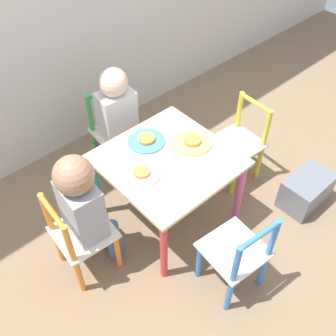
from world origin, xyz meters
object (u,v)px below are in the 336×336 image
object	(u,v)px
child_back	(119,115)
plate_left	(142,174)
chair_orange	(80,236)
chair_blue	(237,255)
chair_green	(116,132)
chair_yellow	(239,143)
plate_right	(192,142)
child_left	(85,204)
storage_bin	(306,191)
plate_back	(146,140)
kids_table	(168,167)

from	to	relation	value
child_back	plate_left	world-z (taller)	child_back
chair_orange	plate_left	bearing A→B (deg)	-91.85
chair_blue	chair_orange	bearing A→B (deg)	-44.18
chair_green	chair_blue	size ratio (longest dim) A/B	1.00
chair_yellow	plate_right	bearing A→B (deg)	-91.90
plate_left	plate_right	world-z (taller)	same
child_back	plate_left	distance (m)	0.51
child_left	plate_right	xyz separation A→B (m)	(0.63, -0.03, 0.01)
storage_bin	plate_right	bearing A→B (deg)	136.29
plate_back	chair_yellow	bearing A→B (deg)	-21.24
kids_table	chair_green	size ratio (longest dim) A/B	1.18
kids_table	chair_blue	xyz separation A→B (m)	(-0.05, -0.52, -0.13)
kids_table	chair_green	bearing A→B (deg)	84.69
child_back	plate_right	size ratio (longest dim) A/B	3.58
chair_yellow	child_back	size ratio (longest dim) A/B	0.73
chair_orange	child_left	bearing A→B (deg)	-90.00
child_left	storage_bin	xyz separation A→B (m)	(1.11, -0.49, -0.34)
plate_left	chair_green	bearing A→B (deg)	67.72
storage_bin	chair_yellow	bearing A→B (deg)	106.08
plate_left	child_left	bearing A→B (deg)	173.75
chair_green	plate_left	distance (m)	0.60
plate_right	chair_green	bearing A→B (deg)	102.63
kids_table	storage_bin	xyz separation A→B (m)	(0.64, -0.46, -0.28)
child_left	plate_back	distance (m)	0.48
chair_orange	storage_bin	size ratio (longest dim) A/B	1.79
storage_bin	plate_left	bearing A→B (deg)	150.53
chair_yellow	chair_blue	bearing A→B (deg)	-45.77
child_back	chair_green	bearing A→B (deg)	90.00
plate_left	kids_table	bearing A→B (deg)	-0.00
chair_orange	child_left	world-z (taller)	child_left
child_back	plate_back	xyz separation A→B (m)	(-0.04, -0.29, 0.03)
chair_yellow	child_left	xyz separation A→B (m)	(-0.99, 0.07, 0.19)
chair_orange	chair_green	world-z (taller)	same
plate_left	chair_blue	bearing A→B (deg)	-77.71
kids_table	storage_bin	world-z (taller)	kids_table
kids_table	plate_right	bearing A→B (deg)	0.00
kids_table	plate_back	distance (m)	0.18
chair_green	storage_bin	bearing A→B (deg)	-53.40
child_left	child_back	distance (m)	0.66
child_left	child_back	xyz separation A→B (m)	(0.51, 0.43, -0.02)
chair_green	child_back	bearing A→B (deg)	-90.00
chair_green	child_left	size ratio (longest dim) A/B	0.71
child_left	plate_left	world-z (taller)	child_left
chair_green	chair_yellow	size ratio (longest dim) A/B	1.00
chair_blue	storage_bin	bearing A→B (deg)	-169.04
chair_blue	plate_back	bearing A→B (deg)	-88.64
child_left	plate_back	xyz separation A→B (m)	(0.46, 0.13, 0.01)
chair_green	plate_back	world-z (taller)	chair_green
chair_orange	plate_right	size ratio (longest dim) A/B	2.60
chair_yellow	child_left	size ratio (longest dim) A/B	0.71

